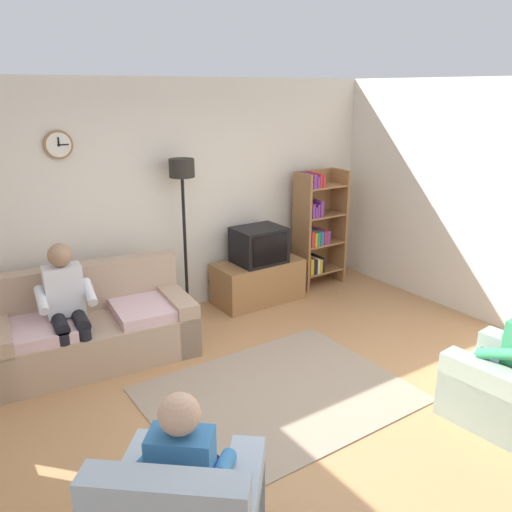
% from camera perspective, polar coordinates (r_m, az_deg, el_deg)
% --- Properties ---
extents(ground_plane, '(12.00, 12.00, 0.00)m').
position_cam_1_polar(ground_plane, '(4.58, 6.26, -16.60)').
color(ground_plane, '#B27F51').
extents(back_wall_assembly, '(6.20, 0.17, 2.70)m').
position_cam_1_polar(back_wall_assembly, '(6.16, -9.51, 6.11)').
color(back_wall_assembly, silver).
rests_on(back_wall_assembly, ground_plane).
extents(couch, '(1.98, 1.07, 0.90)m').
position_cam_1_polar(couch, '(5.44, -17.32, -7.65)').
color(couch, tan).
rests_on(couch, ground_plane).
extents(tv_stand, '(1.10, 0.56, 0.52)m').
position_cam_1_polar(tv_stand, '(6.58, 0.20, -2.77)').
color(tv_stand, olive).
rests_on(tv_stand, ground_plane).
extents(tv, '(0.60, 0.49, 0.44)m').
position_cam_1_polar(tv, '(6.41, 0.33, 1.20)').
color(tv, black).
rests_on(tv, tv_stand).
extents(bookshelf, '(0.68, 0.36, 1.55)m').
position_cam_1_polar(bookshelf, '(7.05, 6.59, 2.96)').
color(bookshelf, olive).
rests_on(bookshelf, ground_plane).
extents(floor_lamp, '(0.28, 0.28, 1.85)m').
position_cam_1_polar(floor_lamp, '(5.88, -7.99, 6.61)').
color(floor_lamp, black).
rests_on(floor_lamp, ground_plane).
extents(area_rug, '(2.20, 1.70, 0.01)m').
position_cam_1_polar(area_rug, '(4.77, 2.38, -14.87)').
color(area_rug, gray).
rests_on(area_rug, ground_plane).
extents(person_on_couch, '(0.54, 0.57, 1.24)m').
position_cam_1_polar(person_on_couch, '(5.14, -19.97, -4.77)').
color(person_on_couch, silver).
rests_on(person_on_couch, ground_plane).
extents(person_in_left_armchair, '(0.63, 0.64, 1.12)m').
position_cam_1_polar(person_in_left_armchair, '(3.10, -7.60, -22.01)').
color(person_in_left_armchair, '#3372B2').
rests_on(person_in_left_armchair, ground_plane).
extents(person_in_right_armchair, '(0.54, 0.56, 1.12)m').
position_cam_1_polar(person_in_right_armchair, '(4.66, 26.06, -9.20)').
color(person_in_right_armchair, '#338C59').
rests_on(person_in_right_armchair, ground_plane).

